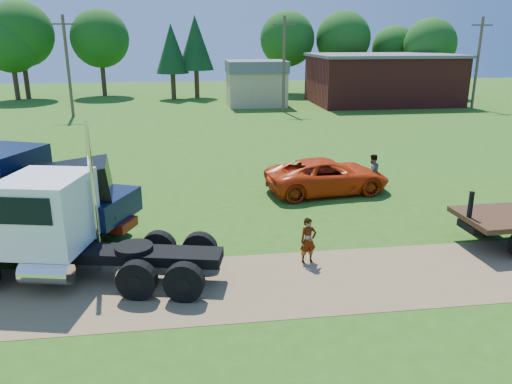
{
  "coord_description": "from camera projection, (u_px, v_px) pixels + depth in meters",
  "views": [
    {
      "loc": [
        -3.47,
        -13.59,
        7.31
      ],
      "look_at": [
        -0.98,
        4.29,
        1.6
      ],
      "focal_mm": 35.0,
      "sensor_mm": 36.0,
      "label": 1
    }
  ],
  "objects": [
    {
      "name": "orange_pickup",
      "position": [
        327.0,
        176.0,
        23.96
      ],
      "size": [
        6.23,
        3.47,
        1.65
      ],
      "primitive_type": "imported",
      "rotation": [
        0.0,
        0.0,
        1.7
      ],
      "color": "red",
      "rests_on": "ground"
    },
    {
      "name": "white_semi_tractor",
      "position": [
        52.0,
        228.0,
        15.25
      ],
      "size": [
        8.25,
        4.26,
        4.87
      ],
      "rotation": [
        0.0,
        0.0,
        -0.22
      ],
      "color": "black",
      "rests_on": "ground"
    },
    {
      "name": "ground",
      "position": [
        306.0,
        281.0,
        15.49
      ],
      "size": [
        140.0,
        140.0,
        0.0
      ],
      "primitive_type": "plane",
      "color": "#2F5913",
      "rests_on": "ground"
    },
    {
      "name": "navy_truck",
      "position": [
        23.0,
        194.0,
        18.36
      ],
      "size": [
        7.8,
        5.24,
        3.34
      ],
      "rotation": [
        0.0,
        0.0,
        -0.4
      ],
      "color": "maroon",
      "rests_on": "ground"
    },
    {
      "name": "tan_shed",
      "position": [
        256.0,
        83.0,
        53.06
      ],
      "size": [
        6.2,
        5.4,
        4.7
      ],
      "color": "tan",
      "rests_on": "ground"
    },
    {
      "name": "spectator_b",
      "position": [
        372.0,
        172.0,
        24.38
      ],
      "size": [
        1.02,
        0.9,
        1.77
      ],
      "primitive_type": "imported",
      "rotation": [
        0.0,
        0.0,
        3.45
      ],
      "color": "#999999",
      "rests_on": "ground"
    },
    {
      "name": "dirt_track",
      "position": [
        306.0,
        281.0,
        15.49
      ],
      "size": [
        120.0,
        4.2,
        0.01
      ],
      "primitive_type": "cube",
      "color": "brown",
      "rests_on": "ground"
    },
    {
      "name": "tree_row",
      "position": [
        209.0,
        41.0,
        60.32
      ],
      "size": [
        55.29,
        12.42,
        11.13
      ],
      "color": "#3E2819",
      "rests_on": "ground"
    },
    {
      "name": "black_dump_truck",
      "position": [
        15.0,
        207.0,
        16.93
      ],
      "size": [
        7.38,
        2.97,
        3.14
      ],
      "rotation": [
        0.0,
        0.0,
        0.12
      ],
      "color": "black",
      "rests_on": "ground"
    },
    {
      "name": "utility_poles",
      "position": [
        284.0,
        63.0,
        47.91
      ],
      "size": [
        42.2,
        0.28,
        9.0
      ],
      "color": "#4A3B2A",
      "rests_on": "ground"
    },
    {
      "name": "spectator_a",
      "position": [
        308.0,
        241.0,
        16.52
      ],
      "size": [
        0.64,
        0.48,
        1.57
      ],
      "primitive_type": "imported",
      "rotation": [
        0.0,
        0.0,
        0.2
      ],
      "color": "#999999",
      "rests_on": "ground"
    },
    {
      "name": "brick_building",
      "position": [
        382.0,
        79.0,
        54.82
      ],
      "size": [
        15.4,
        10.4,
        5.3
      ],
      "color": "maroon",
      "rests_on": "ground"
    }
  ]
}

